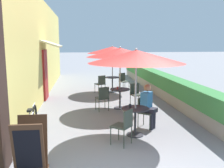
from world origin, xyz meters
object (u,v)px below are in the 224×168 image
(patio_table_far, at_px, (112,82))
(cafe_chair_far_right, at_px, (101,83))
(cafe_chair_far_left, at_px, (123,80))
(cafe_chair_mid_right, at_px, (136,93))
(patio_umbrella_mid, at_px, (120,52))
(patio_table_mid, at_px, (120,95))
(cafe_chair_mid_left, at_px, (103,97))
(coffee_cup_near, at_px, (130,106))
(menu_board, at_px, (31,146))
(patio_table_near, at_px, (135,116))
(cafe_chair_near_left, at_px, (144,110))
(coffee_cup_mid, at_px, (118,88))
(seated_patron_near_left, at_px, (148,104))
(patio_umbrella_near, at_px, (136,57))
(patio_umbrella_far, at_px, (112,50))
(cafe_chair_near_right, at_px, (124,124))
(bicycle_leaning, at_px, (32,121))

(patio_table_far, xyz_separation_m, cafe_chair_far_right, (-0.60, -0.36, 0.01))
(patio_table_far, height_order, cafe_chair_far_left, cafe_chair_far_left)
(cafe_chair_mid_right, height_order, cafe_chair_far_left, same)
(patio_umbrella_mid, relative_size, patio_table_far, 3.31)
(patio_table_mid, bearing_deg, cafe_chair_far_left, 78.35)
(cafe_chair_mid_left, height_order, patio_table_far, cafe_chair_mid_left)
(coffee_cup_near, distance_m, cafe_chair_far_right, 5.46)
(cafe_chair_mid_left, relative_size, menu_board, 0.85)
(patio_table_near, xyz_separation_m, cafe_chair_near_left, (0.39, 0.58, 0.01))
(cafe_chair_mid_right, xyz_separation_m, cafe_chair_far_right, (-1.13, 2.54, 0.00))
(patio_table_mid, relative_size, coffee_cup_mid, 8.09)
(patio_table_near, xyz_separation_m, cafe_chair_far_right, (-0.44, 5.53, 0.01))
(seated_patron_near_left, relative_size, patio_umbrella_mid, 0.52)
(cafe_chair_mid_left, xyz_separation_m, patio_table_far, (0.78, 3.43, -0.01))
(coffee_cup_mid, height_order, cafe_chair_far_right, cafe_chair_far_right)
(patio_umbrella_near, bearing_deg, patio_table_far, 88.46)
(patio_umbrella_near, height_order, coffee_cup_near, patio_umbrella_near)
(patio_table_far, xyz_separation_m, patio_umbrella_far, (-0.00, 0.00, 1.54))
(seated_patron_near_left, xyz_separation_m, cafe_chair_near_right, (-0.87, -1.09, -0.17))
(patio_table_near, xyz_separation_m, bicycle_leaning, (-2.67, 0.44, -0.16))
(patio_table_mid, relative_size, patio_umbrella_mid, 0.30)
(patio_table_far, bearing_deg, cafe_chair_near_right, -94.87)
(cafe_chair_near_right, bearing_deg, cafe_chair_mid_left, 44.49)
(patio_table_mid, relative_size, menu_board, 0.71)
(patio_table_mid, distance_m, cafe_chair_mid_right, 0.70)
(patio_umbrella_near, xyz_separation_m, cafe_chair_near_left, (0.39, 0.58, -1.53))
(cafe_chair_far_right, distance_m, bicycle_leaning, 5.57)
(menu_board, bearing_deg, cafe_chair_mid_right, 57.43)
(patio_umbrella_mid, height_order, cafe_chair_far_left, patio_umbrella_mid)
(coffee_cup_near, height_order, menu_board, menu_board)
(patio_table_far, xyz_separation_m, menu_board, (-2.47, -7.51, -0.00))
(cafe_chair_near_left, bearing_deg, patio_umbrella_mid, -130.21)
(coffee_cup_mid, height_order, bicycle_leaning, coffee_cup_mid)
(cafe_chair_mid_right, bearing_deg, cafe_chair_near_right, 57.55)
(patio_table_near, bearing_deg, patio_umbrella_near, 0.00)
(patio_table_mid, height_order, cafe_chair_mid_right, cafe_chair_mid_right)
(coffee_cup_mid, relative_size, cafe_chair_far_right, 0.10)
(cafe_chair_near_left, relative_size, menu_board, 0.85)
(cafe_chair_near_left, xyz_separation_m, cafe_chair_mid_left, (-1.01, 1.88, 0.00))
(cafe_chair_mid_right, distance_m, cafe_chair_far_left, 3.27)
(patio_table_far, bearing_deg, menu_board, -108.21)
(patio_table_near, bearing_deg, cafe_chair_mid_right, 77.08)
(cafe_chair_near_left, relative_size, cafe_chair_mid_left, 1.00)
(patio_table_near, bearing_deg, coffee_cup_mid, 91.31)
(coffee_cup_near, relative_size, cafe_chair_far_right, 0.10)
(patio_umbrella_far, xyz_separation_m, bicycle_leaning, (-2.83, -5.46, -1.70))
(cafe_chair_near_left, relative_size, patio_umbrella_far, 0.36)
(patio_table_near, height_order, cafe_chair_near_left, cafe_chair_near_left)
(patio_table_far, relative_size, menu_board, 0.71)
(cafe_chair_mid_left, bearing_deg, seated_patron_near_left, -76.28)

